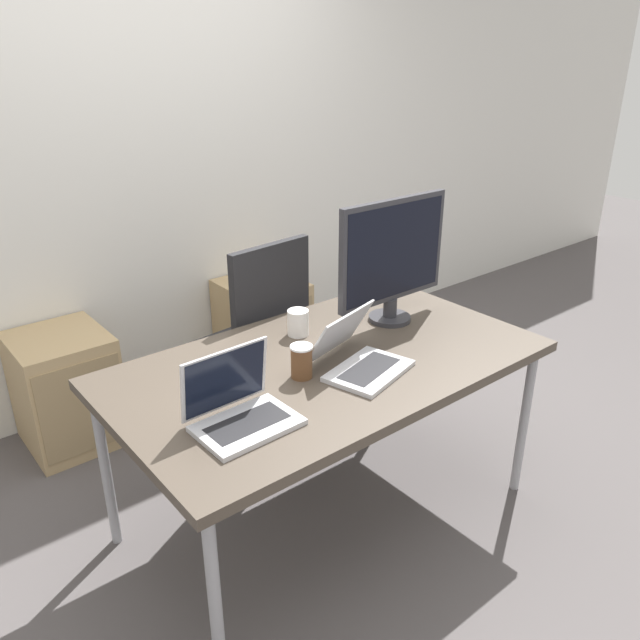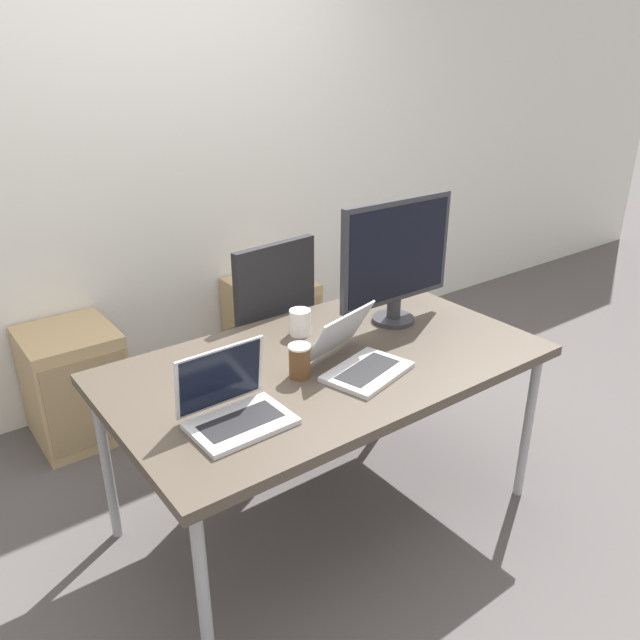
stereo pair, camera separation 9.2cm
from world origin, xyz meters
name	(u,v)px [view 2 (the right image)]	position (x,y,z in m)	size (l,w,h in m)	color
ground_plane	(327,512)	(0.00, 0.00, 0.00)	(14.00, 14.00, 0.00)	#514C4C
wall_back	(154,160)	(0.00, 1.51, 1.30)	(10.00, 0.05, 2.60)	silver
desk	(327,370)	(0.00, 0.00, 0.70)	(1.66, 0.94, 0.74)	#473D33
office_chair	(254,363)	(0.11, 0.74, 0.39)	(0.56, 0.58, 1.05)	#232326
cabinet_left	(75,384)	(-0.65, 1.24, 0.29)	(0.43, 0.47, 0.58)	tan
cabinet_right	(272,327)	(0.53, 1.24, 0.29)	(0.43, 0.47, 0.58)	tan
laptop_left	(234,407)	(-0.50, -0.16, 0.79)	(0.32, 0.25, 0.23)	silver
laptop_right	(358,358)	(0.04, -0.13, 0.79)	(0.36, 0.40, 0.21)	silver
monitor	(396,259)	(0.45, 0.12, 1.03)	(0.58, 0.18, 0.54)	#2D2D33
coffee_cup_white	(300,322)	(0.05, 0.25, 0.80)	(0.09, 0.09, 0.11)	white
coffee_cup_brown	(300,361)	(-0.16, -0.04, 0.81)	(0.08, 0.08, 0.13)	brown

